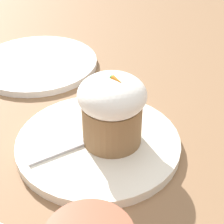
% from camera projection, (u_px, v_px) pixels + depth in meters
% --- Properties ---
extents(ground_plane, '(4.00, 4.00, 0.00)m').
position_uv_depth(ground_plane, '(98.00, 147.00, 0.53)').
color(ground_plane, '#846042').
extents(dessert_plate, '(0.23, 0.23, 0.01)m').
position_uv_depth(dessert_plate, '(98.00, 143.00, 0.53)').
color(dessert_plate, white).
rests_on(dessert_plate, ground_plane).
extents(carrot_cake, '(0.09, 0.09, 0.10)m').
position_uv_depth(carrot_cake, '(112.00, 108.00, 0.49)').
color(carrot_cake, olive).
rests_on(carrot_cake, dessert_plate).
extents(spoon, '(0.05, 0.13, 0.01)m').
position_uv_depth(spoon, '(87.00, 141.00, 0.52)').
color(spoon, '#B7B7BC').
rests_on(spoon, dessert_plate).
extents(side_plate, '(0.23, 0.23, 0.01)m').
position_uv_depth(side_plate, '(37.00, 63.00, 0.73)').
color(side_plate, white).
rests_on(side_plate, ground_plane).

